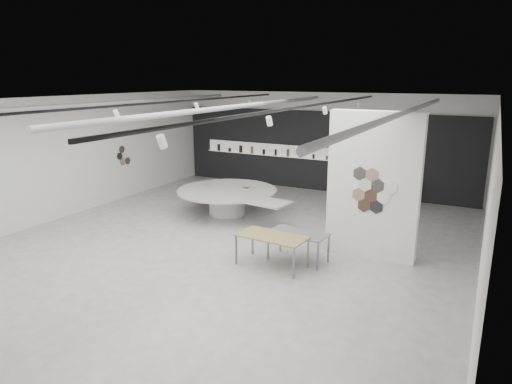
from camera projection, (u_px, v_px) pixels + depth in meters
The scene contains 7 objects.
room at pixel (224, 169), 11.69m from camera, with size 12.02×14.02×3.82m.
back_wall_display at pixel (317, 151), 17.78m from camera, with size 11.80×0.27×3.10m.
partition_column at pixel (373, 186), 11.01m from camera, with size 2.20×0.38×3.60m.
display_island at pixel (228, 198), 14.79m from camera, with size 4.33×3.66×0.83m.
sample_table_wood at pixel (272, 238), 10.66m from camera, with size 1.68×0.93×0.76m.
sample_table_stone at pixel (298, 235), 10.99m from camera, with size 1.46×0.81×0.72m.
kitchen_counter at pixel (390, 189), 16.37m from camera, with size 1.64×0.72×1.26m.
Camera 1 is at (5.92, -9.81, 4.36)m, focal length 32.00 mm.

